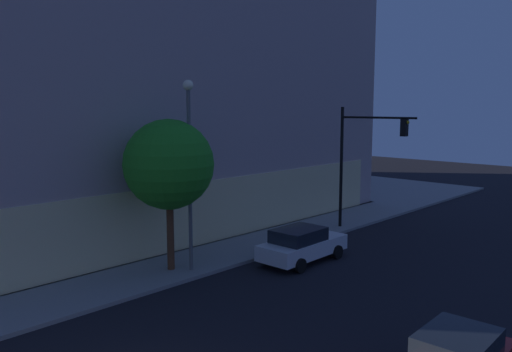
{
  "coord_description": "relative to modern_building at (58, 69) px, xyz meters",
  "views": [
    {
      "loc": [
        -4.96,
        -9.27,
        7.05
      ],
      "look_at": [
        9.8,
        4.82,
        4.28
      ],
      "focal_mm": 35.75,
      "sensor_mm": 36.0,
      "label": 1
    }
  ],
  "objects": [
    {
      "name": "traffic_light_far_corner",
      "position": [
        7.87,
        -19.8,
        -4.97
      ],
      "size": [
        0.34,
        4.55,
        6.91
      ],
      "color": "black",
      "rests_on": "sidewalk_corner"
    },
    {
      "name": "sidewalk_tree",
      "position": [
        -3.84,
        -17.77,
        -5.0
      ],
      "size": [
        3.8,
        3.8,
        6.42
      ],
      "color": "#58331E",
      "rests_on": "sidewalk_corner"
    },
    {
      "name": "street_lamp_sidewalk",
      "position": [
        -3.28,
        -18.45,
        -4.49
      ],
      "size": [
        0.44,
        0.44,
        8.0
      ],
      "color": "#5A5A5A",
      "rests_on": "sidewalk_corner"
    },
    {
      "name": "car_white",
      "position": [
        1.24,
        -20.86,
        -8.83
      ],
      "size": [
        4.58,
        2.17,
        1.6
      ],
      "color": "silver",
      "rests_on": "ground"
    },
    {
      "name": "modern_building",
      "position": [
        0.0,
        0.0,
        0.0
      ],
      "size": [
        32.22,
        31.73,
        19.46
      ],
      "color": "#4C4C51",
      "rests_on": "ground"
    }
  ]
}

